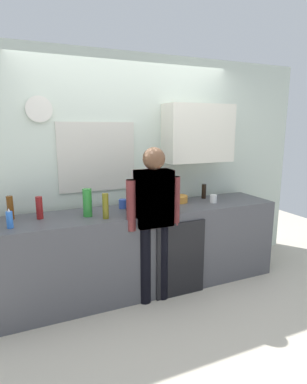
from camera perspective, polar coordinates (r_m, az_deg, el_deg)
The scene contains 17 objects.
ground_plane at distance 3.50m, azimuth 0.06°, elevation -18.96°, with size 8.00×8.00×0.00m, color beige.
kitchen_counter at distance 3.55m, azimuth -1.92°, elevation -10.31°, with size 3.14×0.64×0.91m, color #4C4C51.
dishwasher_panel at distance 3.41m, azimuth 5.01°, elevation -12.16°, with size 0.56×0.02×0.82m, color black.
back_wall_assembly at distance 3.72m, azimuth -2.97°, elevation 5.07°, with size 4.74×0.42×2.60m.
coffee_maker at distance 3.31m, azimuth -3.08°, elevation -1.01°, with size 0.20×0.20×0.33m.
bottle_olive_oil at distance 3.07m, azimuth -8.72°, elevation -2.55°, with size 0.06×0.06×0.25m, color olive.
bottle_clear_soda at distance 3.18m, azimuth -11.94°, elevation -1.90°, with size 0.09×0.09×0.28m, color #2D8C33.
bottle_green_wine at distance 3.41m, azimuth -0.30°, elevation -0.52°, with size 0.07×0.07×0.30m, color #195923.
bottle_dark_sauce at distance 3.95m, azimuth 9.15°, elevation 0.13°, with size 0.06×0.06×0.18m, color black.
bottle_red_vinegar at distance 3.23m, azimuth -20.05°, elevation -2.70°, with size 0.06×0.06×0.22m, color maroon.
bottle_amber_beer at distance 3.31m, azimuth -24.60°, elevation -2.62°, with size 0.06×0.06×0.23m, color brown.
cup_blue_mug at distance 3.45m, azimuth -5.63°, elevation -2.15°, with size 0.08×0.08×0.10m, color #3351B2.
cup_white_mug at distance 3.75m, azimuth 10.83°, elevation -1.21°, with size 0.08×0.08×0.10m, color white.
mixing_bowl at distance 3.72m, azimuth 4.54°, elevation -1.25°, with size 0.22×0.22×0.08m, color orange.
dish_soap at distance 3.04m, azimuth -24.71°, elevation -4.57°, with size 0.06×0.06×0.18m.
person_at_sink at distance 3.12m, azimuth 0.07°, elevation -3.84°, with size 0.57×0.22×1.60m.
person_guest at distance 3.12m, azimuth 0.07°, elevation -3.84°, with size 0.57×0.22×1.60m.
Camera 1 is at (-1.21, -2.76, 1.79)m, focal length 29.32 mm.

